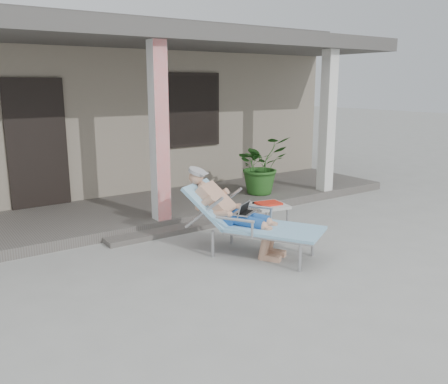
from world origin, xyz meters
TOP-DOWN VIEW (x-y plane):
  - ground at (0.00, 0.00)m, footprint 60.00×60.00m
  - house at (0.00, 6.50)m, footprint 10.40×5.40m
  - porch_deck at (0.00, 3.00)m, footprint 10.00×2.00m
  - porch_overhang at (0.00, 2.95)m, footprint 10.00×2.30m
  - porch_step at (0.00, 1.85)m, footprint 2.00×0.30m
  - lounger at (0.35, 0.60)m, footprint 1.47×1.84m
  - side_table at (1.22, 1.10)m, footprint 0.58×0.58m
  - potted_palm at (2.32, 2.64)m, footprint 1.00×0.88m

SIDE VIEW (x-z plane):
  - ground at x=0.00m, z-range 0.00..0.00m
  - porch_step at x=0.00m, z-range 0.00..0.07m
  - porch_deck at x=0.00m, z-range 0.00..0.15m
  - side_table at x=1.22m, z-range 0.15..0.60m
  - potted_palm at x=2.32m, z-range 0.15..1.22m
  - lounger at x=0.35m, z-range 0.14..1.31m
  - house at x=0.00m, z-range 0.02..3.32m
  - porch_overhang at x=0.00m, z-range 1.36..4.21m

